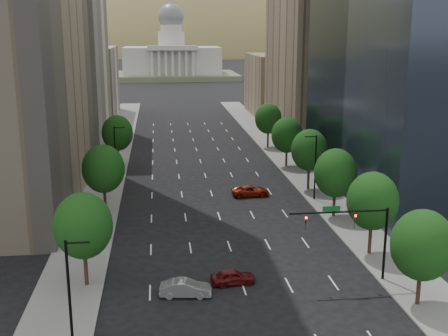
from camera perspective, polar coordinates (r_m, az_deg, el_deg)
name	(u,v)px	position (r m, az deg, el deg)	size (l,w,h in m)	color
sidewalk_left	(100,197)	(79.48, -12.50, -2.84)	(6.00, 200.00, 0.15)	slate
sidewalk_right	(318,189)	(82.24, 9.52, -2.14)	(6.00, 200.00, 0.15)	slate
midrise_cream_left	(68,55)	(120.22, -15.58, 11.02)	(14.00, 30.00, 35.00)	beige
filler_left	(89,82)	(153.43, -13.56, 8.47)	(14.00, 26.00, 18.00)	beige
parking_tan_right	(312,66)	(120.42, 8.89, 10.16)	(14.00, 30.00, 30.00)	#8C7759
filler_right	(278,85)	(152.93, 5.47, 8.40)	(14.00, 26.00, 16.00)	#8C7759
tree_right_0	(422,245)	(49.07, 19.49, -7.39)	(5.20, 5.20, 8.39)	#382316
tree_right_1	(373,201)	(58.43, 14.84, -3.27)	(5.20, 5.20, 8.75)	#382316
tree_right_2	(336,173)	(69.32, 11.25, -0.50)	(5.20, 5.20, 8.61)	#382316
tree_right_3	(309,150)	(80.44, 8.66, 1.81)	(5.20, 5.20, 8.89)	#382316
tree_right_4	(287,135)	(93.83, 6.41, 3.34)	(5.20, 5.20, 8.46)	#382316
tree_right_5	(268,119)	(109.19, 4.52, 5.03)	(5.20, 5.20, 8.75)	#382316
tree_left_0	(83,226)	(51.11, -14.10, -5.71)	(5.20, 5.20, 8.75)	#382316
tree_left_1	(103,169)	(70.12, -12.15, -0.08)	(5.20, 5.20, 8.97)	#382316
tree_left_2	(117,133)	(95.54, -10.77, 3.50)	(5.20, 5.20, 8.68)	#382316
streetlight_rn	(315,166)	(75.83, 9.21, 0.24)	(1.70, 0.20, 9.00)	black
streetlight_ls	(70,298)	(40.41, -15.31, -12.60)	(1.70, 0.20, 9.00)	black
streetlight_ln	(116,155)	(82.94, -10.93, 1.34)	(1.70, 0.20, 9.00)	black
traffic_signal	(360,228)	(52.08, 13.62, -5.98)	(9.12, 0.40, 7.38)	black
capitol	(172,60)	(265.96, -5.31, 10.85)	(60.00, 40.00, 35.20)	#596647
foothills	(196,86)	(619.55, -2.90, 8.32)	(720.00, 413.00, 263.00)	olive
car_maroon	(233,277)	(51.89, 0.92, -10.99)	(1.63, 4.06, 1.38)	#510F0D
car_silver	(186,288)	(49.82, -3.92, -12.08)	(1.56, 4.47, 1.47)	gray
car_red_far	(250,191)	(78.09, 2.70, -2.33)	(2.39, 5.19, 1.44)	maroon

